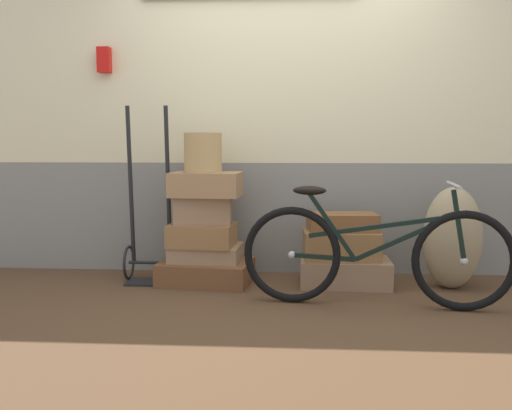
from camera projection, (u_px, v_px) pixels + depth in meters
ground at (287, 302)px, 3.85m from camera, size 8.54×5.20×0.06m
station_building at (290, 91)px, 4.51m from camera, size 6.54×0.74×2.96m
suitcase_0 at (206, 272)px, 4.25m from camera, size 0.73×0.56×0.17m
suitcase_1 at (206, 253)px, 4.25m from camera, size 0.55×0.43×0.12m
suitcase_2 at (202, 235)px, 4.20m from camera, size 0.51×0.40×0.17m
suitcase_3 at (204, 209)px, 4.22m from camera, size 0.44×0.32×0.21m
suitcase_4 at (206, 184)px, 4.19m from camera, size 0.54×0.41×0.18m
suitcase_5 at (345, 272)px, 4.16m from camera, size 0.67×0.39×0.20m
suitcase_6 at (341, 245)px, 4.13m from camera, size 0.57×0.33×0.21m
suitcase_7 at (342, 222)px, 4.14m from camera, size 0.53×0.33×0.13m
wicker_basket at (203, 153)px, 4.14m from camera, size 0.28×0.28×0.29m
luggage_trolley at (150, 238)px, 4.29m from camera, size 0.37×0.35×1.34m
burlap_sack at (452, 238)px, 4.06m from camera, size 0.42×0.36×0.75m
bicycle at (375, 255)px, 3.60m from camera, size 1.74×0.46×0.82m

